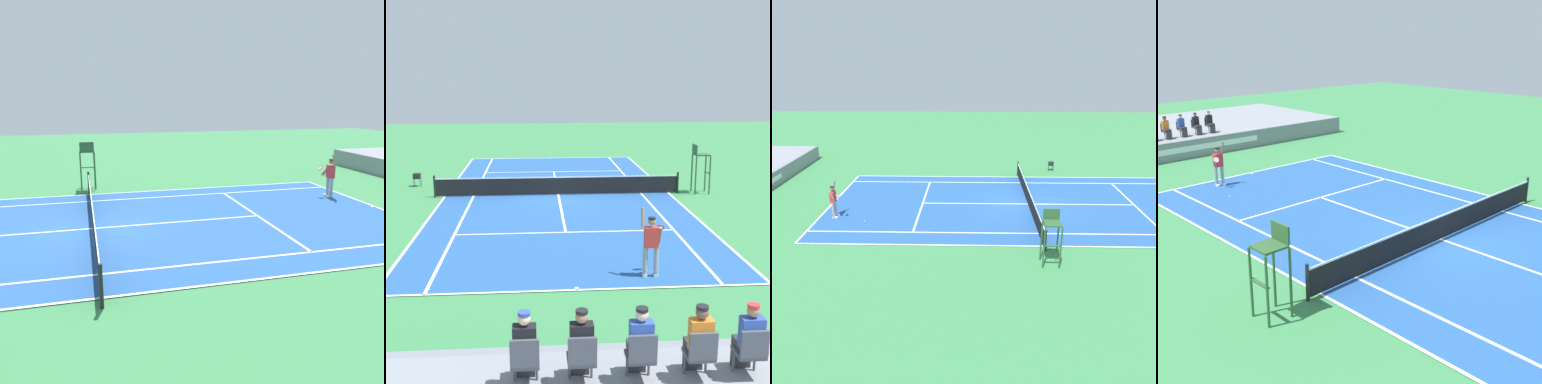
# 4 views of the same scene
# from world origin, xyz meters

# --- Properties ---
(ground_plane) EXTENTS (80.00, 80.00, 0.00)m
(ground_plane) POSITION_xyz_m (0.00, 0.00, 0.00)
(ground_plane) COLOR #387F47
(court) EXTENTS (11.08, 23.88, 0.03)m
(court) POSITION_xyz_m (0.00, 0.00, 0.01)
(court) COLOR #235193
(court) RESTS_ON ground
(net) EXTENTS (11.98, 0.10, 1.07)m
(net) POSITION_xyz_m (0.00, 0.00, 0.52)
(net) COLOR black
(net) RESTS_ON ground
(tennis_player) EXTENTS (0.77, 0.62, 2.08)m
(tennis_player) POSITION_xyz_m (-2.22, 11.03, 0.99)
(tennis_player) COLOR #9E9EA3
(tennis_player) RESTS_ON ground
(tennis_ball) EXTENTS (0.07, 0.07, 0.07)m
(tennis_ball) POSITION_xyz_m (-2.77, 9.24, 0.03)
(tennis_ball) COLOR #D1E533
(tennis_ball) RESTS_ON ground
(umpire_chair) EXTENTS (0.77, 0.77, 2.44)m
(umpire_chair) POSITION_xyz_m (-7.02, 0.00, 1.56)
(umpire_chair) COLOR #2D562D
(umpire_chair) RESTS_ON ground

